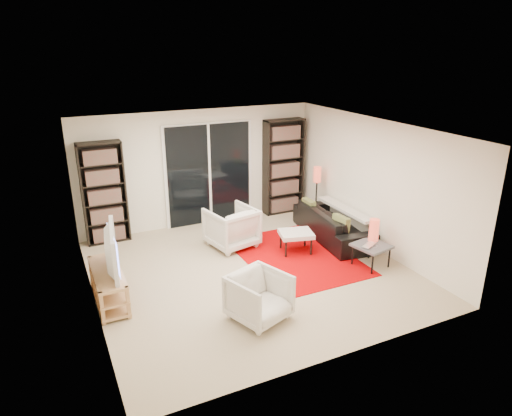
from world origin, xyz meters
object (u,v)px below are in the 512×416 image
object	(u,v)px
tv_stand	(108,285)
armchair_back	(232,227)
sofa	(333,224)
side_table	(372,247)
bookshelf_left	(104,193)
armchair_front	(259,297)
floor_lamp	(317,181)
bookshelf_right	(283,167)
ottoman	(296,235)

from	to	relation	value
tv_stand	armchair_back	bearing A→B (deg)	23.14
sofa	side_table	world-z (taller)	sofa
bookshelf_left	tv_stand	distance (m)	2.41
armchair_back	tv_stand	bearing A→B (deg)	11.58
sofa	armchair_front	bearing A→B (deg)	132.82
armchair_back	floor_lamp	size ratio (longest dim) A/B	0.70
sofa	armchair_front	xyz separation A→B (m)	(-2.54, -1.91, 0.04)
armchair_back	floor_lamp	bearing A→B (deg)	179.77
bookshelf_right	armchair_front	size ratio (longest dim) A/B	2.83
side_table	floor_lamp	bearing A→B (deg)	82.16
armchair_back	floor_lamp	distance (m)	2.24
tv_stand	bookshelf_right	bearing A→B (deg)	28.51
armchair_back	ottoman	world-z (taller)	armchair_back
armchair_back	armchair_front	size ratio (longest dim) A/B	1.13
bookshelf_left	armchair_front	bearing A→B (deg)	-68.13
bookshelf_left	armchair_front	size ratio (longest dim) A/B	2.63
tv_stand	ottoman	xyz separation A→B (m)	(3.37, 0.27, 0.08)
armchair_front	tv_stand	bearing A→B (deg)	122.75
bookshelf_right	armchair_front	bearing A→B (deg)	-123.04
side_table	floor_lamp	world-z (taller)	floor_lamp
ottoman	side_table	world-z (taller)	same
armchair_back	ottoman	distance (m)	1.22
bookshelf_right	tv_stand	world-z (taller)	bookshelf_right
tv_stand	side_table	size ratio (longest dim) A/B	1.99
sofa	side_table	xyz separation A→B (m)	(-0.11, -1.31, 0.06)
tv_stand	floor_lamp	xyz separation A→B (m)	(4.55, 1.46, 0.63)
sofa	side_table	distance (m)	1.31
tv_stand	side_table	bearing A→B (deg)	-10.38
armchair_front	ottoman	distance (m)	2.27
bookshelf_right	side_table	world-z (taller)	bookshelf_right
ottoman	bookshelf_left	bearing A→B (deg)	146.43
bookshelf_right	armchair_back	size ratio (longest dim) A/B	2.50
bookshelf_right	tv_stand	xyz separation A→B (m)	(-4.19, -2.28, -0.79)
sofa	floor_lamp	distance (m)	1.12
bookshelf_right	tv_stand	distance (m)	4.84
armchair_back	armchair_front	xyz separation A→B (m)	(-0.60, -2.41, -0.04)
tv_stand	sofa	xyz separation A→B (m)	(4.36, 0.53, 0.03)
sofa	armchair_back	xyz separation A→B (m)	(-1.95, 0.50, 0.08)
bookshelf_left	floor_lamp	distance (m)	4.29
ottoman	side_table	distance (m)	1.37
tv_stand	armchair_front	world-z (taller)	armchair_front
armchair_back	side_table	xyz separation A→B (m)	(1.83, -1.81, -0.02)
sofa	floor_lamp	size ratio (longest dim) A/B	1.70
side_table	floor_lamp	xyz separation A→B (m)	(0.31, 2.24, 0.54)
sofa	side_table	size ratio (longest dim) A/B	3.19
armchair_front	bookshelf_left	bearing A→B (deg)	91.98
tv_stand	armchair_back	world-z (taller)	armchair_back
armchair_front	side_table	bearing A→B (deg)	-5.89
armchair_back	sofa	bearing A→B (deg)	154.08
tv_stand	armchair_front	xyz separation A→B (m)	(1.81, -1.38, 0.07)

